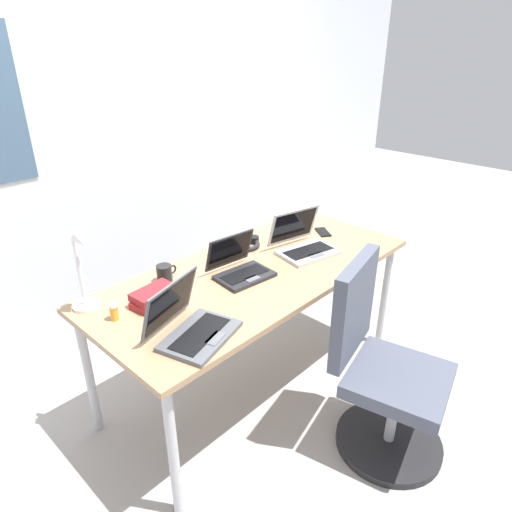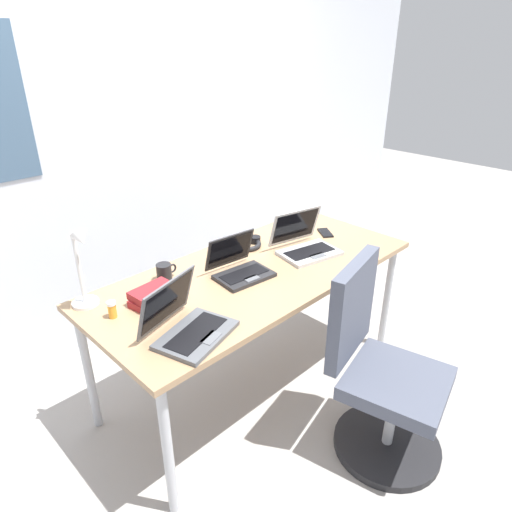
{
  "view_description": "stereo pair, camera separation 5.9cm",
  "coord_description": "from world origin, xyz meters",
  "px_view_note": "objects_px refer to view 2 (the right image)",
  "views": [
    {
      "loc": [
        -1.54,
        -1.47,
        1.86
      ],
      "look_at": [
        0.0,
        0.0,
        0.82
      ],
      "focal_mm": 31.86,
      "sensor_mm": 36.0,
      "label": 1
    },
    {
      "loc": [
        -1.5,
        -1.51,
        1.86
      ],
      "look_at": [
        0.0,
        0.0,
        0.82
      ],
      "focal_mm": 31.86,
      "sensor_mm": 36.0,
      "label": 2
    }
  ],
  "objects_px": {
    "laptop_front_left": "(187,324)",
    "book_stack": "(152,295)",
    "coffee_mug": "(164,272)",
    "desk_lamp": "(82,269)",
    "computer_mouse": "(294,223)",
    "laptop_near_lamp": "(305,244)",
    "laptop_mid_desk": "(240,267)",
    "headphones": "(246,244)",
    "office_chair": "(380,379)",
    "pill_bottle": "(112,309)",
    "cell_phone": "(325,233)"
  },
  "relations": [
    {
      "from": "computer_mouse",
      "to": "book_stack",
      "type": "distance_m",
      "value": 1.19
    },
    {
      "from": "laptop_front_left",
      "to": "computer_mouse",
      "type": "distance_m",
      "value": 1.31
    },
    {
      "from": "laptop_front_left",
      "to": "desk_lamp",
      "type": "bearing_deg",
      "value": 111.86
    },
    {
      "from": "laptop_front_left",
      "to": "cell_phone",
      "type": "distance_m",
      "value": 1.28
    },
    {
      "from": "laptop_front_left",
      "to": "book_stack",
      "type": "xyz_separation_m",
      "value": [
        0.04,
        0.32,
        -0.01
      ]
    },
    {
      "from": "cell_phone",
      "to": "book_stack",
      "type": "relative_size",
      "value": 0.61
    },
    {
      "from": "headphones",
      "to": "book_stack",
      "type": "height_order",
      "value": "book_stack"
    },
    {
      "from": "laptop_mid_desk",
      "to": "coffee_mug",
      "type": "bearing_deg",
      "value": 143.24
    },
    {
      "from": "headphones",
      "to": "office_chair",
      "type": "xyz_separation_m",
      "value": [
        -0.08,
        -0.99,
        -0.36
      ]
    },
    {
      "from": "desk_lamp",
      "to": "headphones",
      "type": "distance_m",
      "value": 0.98
    },
    {
      "from": "laptop_near_lamp",
      "to": "office_chair",
      "type": "relative_size",
      "value": 0.39
    },
    {
      "from": "desk_lamp",
      "to": "book_stack",
      "type": "xyz_separation_m",
      "value": [
        0.23,
        -0.17,
        -0.16
      ]
    },
    {
      "from": "coffee_mug",
      "to": "pill_bottle",
      "type": "bearing_deg",
      "value": -161.21
    },
    {
      "from": "headphones",
      "to": "book_stack",
      "type": "relative_size",
      "value": 0.97
    },
    {
      "from": "laptop_near_lamp",
      "to": "headphones",
      "type": "height_order",
      "value": "laptop_near_lamp"
    },
    {
      "from": "desk_lamp",
      "to": "computer_mouse",
      "type": "height_order",
      "value": "desk_lamp"
    },
    {
      "from": "computer_mouse",
      "to": "pill_bottle",
      "type": "height_order",
      "value": "pill_bottle"
    },
    {
      "from": "desk_lamp",
      "to": "laptop_mid_desk",
      "type": "xyz_separation_m",
      "value": [
        0.7,
        -0.26,
        -0.16
      ]
    },
    {
      "from": "desk_lamp",
      "to": "pill_bottle",
      "type": "bearing_deg",
      "value": -76.57
    },
    {
      "from": "pill_bottle",
      "to": "computer_mouse",
      "type": "bearing_deg",
      "value": 5.78
    },
    {
      "from": "laptop_near_lamp",
      "to": "headphones",
      "type": "relative_size",
      "value": 1.76
    },
    {
      "from": "book_stack",
      "to": "office_chair",
      "type": "relative_size",
      "value": 0.23
    },
    {
      "from": "desk_lamp",
      "to": "office_chair",
      "type": "distance_m",
      "value": 1.45
    },
    {
      "from": "pill_bottle",
      "to": "office_chair",
      "type": "height_order",
      "value": "office_chair"
    },
    {
      "from": "coffee_mug",
      "to": "desk_lamp",
      "type": "bearing_deg",
      "value": 175.69
    },
    {
      "from": "pill_bottle",
      "to": "coffee_mug",
      "type": "distance_m",
      "value": 0.38
    },
    {
      "from": "laptop_front_left",
      "to": "office_chair",
      "type": "relative_size",
      "value": 0.4
    },
    {
      "from": "cell_phone",
      "to": "coffee_mug",
      "type": "xyz_separation_m",
      "value": [
        -1.06,
        0.21,
        0.04
      ]
    },
    {
      "from": "laptop_front_left",
      "to": "book_stack",
      "type": "relative_size",
      "value": 1.77
    },
    {
      "from": "desk_lamp",
      "to": "cell_phone",
      "type": "bearing_deg",
      "value": -9.35
    },
    {
      "from": "desk_lamp",
      "to": "headphones",
      "type": "height_order",
      "value": "desk_lamp"
    },
    {
      "from": "laptop_near_lamp",
      "to": "pill_bottle",
      "type": "height_order",
      "value": "laptop_near_lamp"
    },
    {
      "from": "desk_lamp",
      "to": "cell_phone",
      "type": "height_order",
      "value": "desk_lamp"
    },
    {
      "from": "laptop_front_left",
      "to": "headphones",
      "type": "relative_size",
      "value": 1.83
    },
    {
      "from": "desk_lamp",
      "to": "headphones",
      "type": "relative_size",
      "value": 1.87
    },
    {
      "from": "book_stack",
      "to": "coffee_mug",
      "type": "bearing_deg",
      "value": 39.82
    },
    {
      "from": "headphones",
      "to": "pill_bottle",
      "type": "height_order",
      "value": "pill_bottle"
    },
    {
      "from": "coffee_mug",
      "to": "office_chair",
      "type": "distance_m",
      "value": 1.17
    },
    {
      "from": "book_stack",
      "to": "cell_phone",
      "type": "bearing_deg",
      "value": -3.43
    },
    {
      "from": "computer_mouse",
      "to": "office_chair",
      "type": "height_order",
      "value": "office_chair"
    },
    {
      "from": "computer_mouse",
      "to": "headphones",
      "type": "bearing_deg",
      "value": -157.63
    },
    {
      "from": "desk_lamp",
      "to": "computer_mouse",
      "type": "distance_m",
      "value": 1.43
    },
    {
      "from": "desk_lamp",
      "to": "coffee_mug",
      "type": "xyz_separation_m",
      "value": [
        0.39,
        -0.03,
        -0.15
      ]
    },
    {
      "from": "laptop_near_lamp",
      "to": "pill_bottle",
      "type": "bearing_deg",
      "value": 171.58
    },
    {
      "from": "pill_bottle",
      "to": "coffee_mug",
      "type": "xyz_separation_m",
      "value": [
        0.36,
        0.12,
        0.0
      ]
    },
    {
      "from": "headphones",
      "to": "coffee_mug",
      "type": "bearing_deg",
      "value": -179.76
    },
    {
      "from": "book_stack",
      "to": "office_chair",
      "type": "distance_m",
      "value": 1.14
    },
    {
      "from": "laptop_near_lamp",
      "to": "laptop_mid_desk",
      "type": "height_order",
      "value": "laptop_near_lamp"
    },
    {
      "from": "laptop_front_left",
      "to": "coffee_mug",
      "type": "relative_size",
      "value": 3.47
    },
    {
      "from": "computer_mouse",
      "to": "pill_bottle",
      "type": "relative_size",
      "value": 1.22
    }
  ]
}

